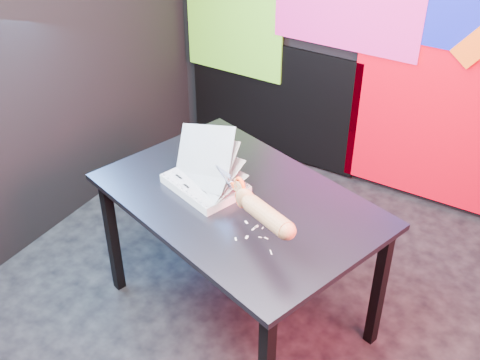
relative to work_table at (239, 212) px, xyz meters
The scene contains 7 objects.
room 0.69m from the work_table, ahead, with size 3.01×3.01×2.71m.
backdrop 1.50m from the work_table, 82.69° to the left, with size 2.88×0.05×2.08m.
work_table is the anchor object (origin of this frame).
printout_stack 0.21m from the work_table, behind, with size 0.43×0.36×0.35m.
scissors 0.26m from the work_table, 59.38° to the right, with size 0.24×0.15×0.15m.
hand_forearm 0.43m from the work_table, 41.30° to the right, with size 0.39×0.25×0.14m.
paper_clippings 0.27m from the work_table, 42.22° to the right, with size 0.21×0.17×0.00m.
Camera 1 is at (1.04, -1.91, 2.40)m, focal length 45.00 mm.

